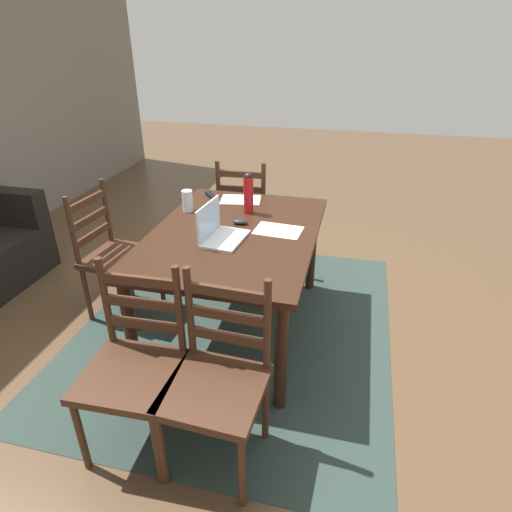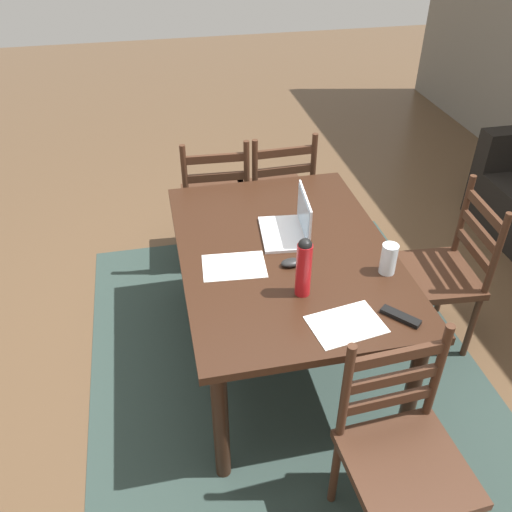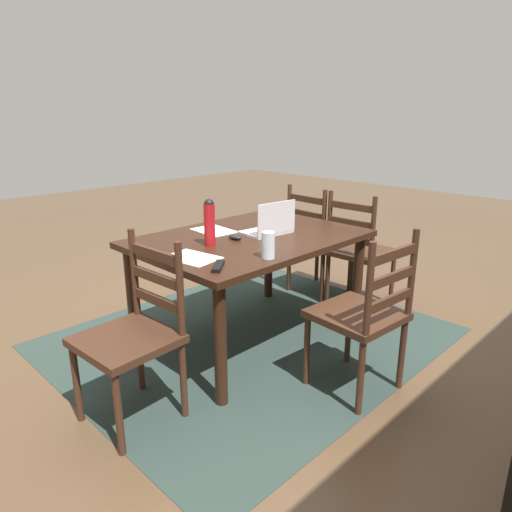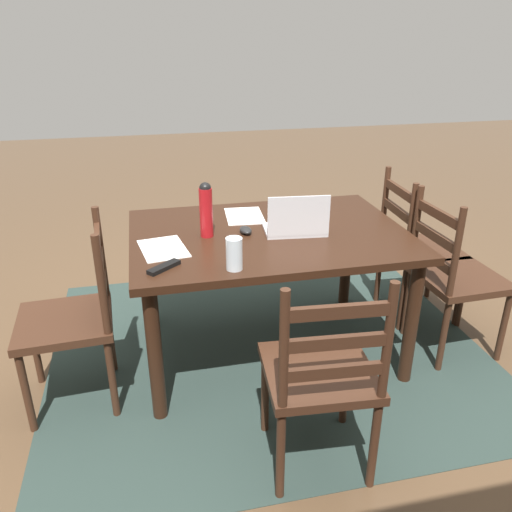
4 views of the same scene
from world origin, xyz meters
name	(u,v)px [view 2 (image 2 of 4)]	position (x,y,z in m)	size (l,w,h in m)	color
ground_plane	(281,356)	(0.00, 0.00, 0.00)	(14.00, 14.00, 0.00)	brown
area_rug	(281,355)	(0.00, 0.00, 0.00)	(2.48, 2.13, 0.01)	#283833
dining_table	(285,265)	(0.00, 0.00, 0.66)	(1.46, 1.04, 0.75)	black
chair_right_far	(402,456)	(1.02, 0.21, 0.46)	(0.46, 0.46, 0.95)	#3D2316
chair_left_far	(277,195)	(-1.02, 0.21, 0.46)	(0.45, 0.45, 0.95)	#3D2316
chair_left_near	(215,201)	(-1.02, -0.21, 0.46)	(0.46, 0.46, 0.95)	#3D2316
chair_far_head	(441,273)	(0.00, 0.89, 0.46)	(0.47, 0.47, 0.95)	#3D2316
laptop	(292,225)	(-0.13, 0.07, 0.80)	(0.34, 0.25, 0.23)	silver
water_bottle	(304,266)	(0.33, -0.01, 0.89)	(0.07, 0.07, 0.29)	#A81419
drinking_glass	(389,259)	(0.27, 0.42, 0.82)	(0.08, 0.08, 0.15)	silver
computer_mouse	(291,263)	(0.13, -0.01, 0.76)	(0.06, 0.10, 0.03)	black
tv_remote	(401,316)	(0.58, 0.35, 0.76)	(0.04, 0.17, 0.02)	black
paper_stack_left	(234,266)	(0.08, -0.27, 0.75)	(0.21, 0.30, 0.00)	white
paper_stack_right	(346,324)	(0.57, 0.11, 0.75)	(0.21, 0.30, 0.00)	white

